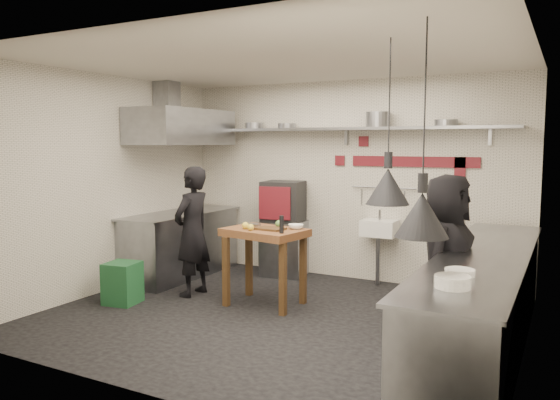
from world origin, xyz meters
The scene contains 47 objects.
floor centered at (0.00, 0.00, 0.00)m, with size 5.00×5.00×0.00m, color black.
ceiling centered at (0.00, 0.00, 2.80)m, with size 5.00×5.00×0.00m, color silver.
wall_back centered at (0.00, 2.10, 1.40)m, with size 5.00×0.04×2.80m, color silver.
wall_front centered at (0.00, -2.10, 1.40)m, with size 5.00×0.04×2.80m, color silver.
wall_left centered at (-2.50, 0.00, 1.40)m, with size 0.04×4.20×2.80m, color silver.
wall_right centered at (2.50, 0.00, 1.40)m, with size 0.04×4.20×2.80m, color silver.
red_band_horiz centered at (0.95, 2.08, 1.68)m, with size 1.70×0.02×0.14m, color maroon.
red_band_vert centered at (1.55, 2.08, 1.20)m, with size 0.14×0.02×1.10m, color maroon.
red_tile_a centered at (0.25, 2.08, 1.95)m, with size 0.14×0.02×0.14m, color maroon.
red_tile_b centered at (-0.10, 2.08, 1.68)m, with size 0.14×0.02×0.14m, color maroon.
back_shelf centered at (0.00, 1.92, 2.12)m, with size 4.60×0.34×0.04m, color slate.
shelf_bracket_left centered at (-1.90, 2.07, 2.02)m, with size 0.04×0.06×0.24m, color slate.
shelf_bracket_mid centered at (0.00, 2.07, 2.02)m, with size 0.04×0.06×0.24m, color slate.
shelf_bracket_right centered at (1.90, 2.07, 2.02)m, with size 0.04×0.06×0.24m, color slate.
pan_far_left centered at (-1.42, 1.92, 2.19)m, with size 0.27×0.27×0.09m, color slate.
pan_mid_left centered at (-0.86, 1.92, 2.18)m, with size 0.26×0.26×0.07m, color slate.
stock_pot centered at (0.50, 1.92, 2.24)m, with size 0.32×0.32×0.20m, color slate.
pan_right centered at (1.39, 1.92, 2.18)m, with size 0.29×0.29×0.08m, color slate.
oven_stand centered at (-0.84, 1.80, 0.40)m, with size 0.60×0.55×0.80m, color slate.
combi_oven centered at (-0.83, 1.75, 1.09)m, with size 0.55×0.51×0.58m, color black.
oven_door centered at (-0.83, 1.48, 1.09)m, with size 0.46×0.03×0.46m, color maroon.
oven_glass centered at (-0.86, 1.51, 1.09)m, with size 0.37×0.02×0.34m, color black.
hand_sink centered at (0.55, 1.92, 0.78)m, with size 0.46×0.34×0.22m, color white.
sink_tap centered at (0.55, 1.92, 0.96)m, with size 0.03×0.03×0.14m, color slate.
sink_drain centered at (0.55, 1.88, 0.34)m, with size 0.06×0.06×0.66m, color slate.
utensil_rail centered at (0.55, 2.06, 1.32)m, with size 0.02×0.02×0.90m, color slate.
counter_right centered at (2.15, 0.00, 0.45)m, with size 0.70×3.80×0.90m, color slate.
counter_right_top centered at (2.15, 0.00, 0.92)m, with size 0.76×3.90×0.03m, color slate.
plate_stack centered at (2.12, -1.34, 0.97)m, with size 0.24×0.24×0.09m, color white.
small_bowl_right centered at (2.10, -0.95, 0.96)m, with size 0.22×0.22×0.05m, color white.
counter_left centered at (-2.15, 1.05, 0.45)m, with size 0.70×1.90×0.90m, color slate.
counter_left_top centered at (-2.15, 1.05, 0.92)m, with size 0.76×2.00×0.03m, color slate.
extractor_hood centered at (-2.10, 1.05, 2.15)m, with size 0.78×1.60×0.50m, color slate.
hood_duct centered at (-2.35, 1.05, 2.55)m, with size 0.28×0.28×0.50m, color slate.
green_bin centered at (-1.90, -0.39, 0.25)m, with size 0.37×0.37×0.50m, color #1B522B.
prep_table centered at (-0.36, 0.37, 0.46)m, with size 0.92×0.64×0.92m, color brown, non-canonical shape.
cutting_board centered at (-0.26, 0.34, 0.93)m, with size 0.32×0.23×0.03m, color #493019.
pepper_mill centered at (-0.03, 0.18, 1.02)m, with size 0.05×0.05×0.20m, color black.
lemon_a centered at (-0.55, 0.25, 0.96)m, with size 0.08×0.08×0.08m, color yellow.
lemon_b centered at (-0.43, 0.18, 0.96)m, with size 0.08×0.08×0.08m, color yellow.
veg_ball centered at (-0.23, 0.49, 0.97)m, with size 0.09×0.09×0.09m, color #56833B.
steel_tray centered at (-0.58, 0.47, 0.94)m, with size 0.18×0.12×0.03m, color slate.
bowl centered at (-0.02, 0.53, 0.95)m, with size 0.18×0.18×0.06m, color white.
heat_lamp_near centered at (1.44, -0.65, 2.10)m, with size 0.37×0.37×1.39m, color black, non-canonical shape.
heat_lamp_far centered at (1.88, -1.26, 2.03)m, with size 0.39×0.39×1.54m, color black, non-canonical shape.
chef_left centered at (-1.38, 0.31, 0.82)m, with size 0.60×0.39×1.64m, color black.
chef_right centered at (1.79, 0.14, 0.82)m, with size 0.80×0.52×1.64m, color black.
Camera 1 is at (2.81, -5.16, 1.93)m, focal length 35.00 mm.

